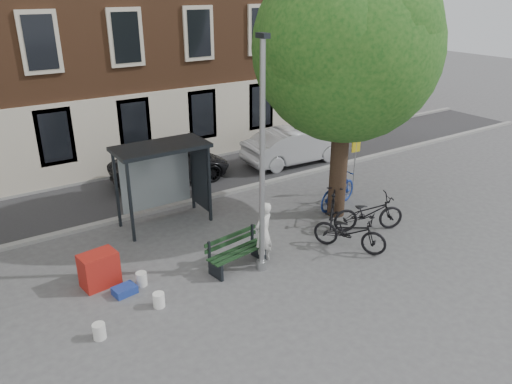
{
  "coord_description": "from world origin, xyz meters",
  "views": [
    {
      "loc": [
        -6.57,
        -9.62,
        7.11
      ],
      "look_at": [
        0.99,
        1.78,
        1.4
      ],
      "focal_mm": 35.0,
      "sensor_mm": 36.0,
      "label": 1
    }
  ],
  "objects_px": {
    "bike_d": "(333,207)",
    "car_dark": "(171,165)",
    "car_silver": "(295,146)",
    "bench": "(236,253)",
    "lamppost": "(262,172)",
    "bike_c": "(350,232)",
    "red_stand": "(99,270)",
    "bus_shelter": "(172,164)",
    "bike_b": "(338,190)",
    "notice_sign": "(355,154)",
    "bike_a": "(368,213)",
    "painter": "(263,233)"
  },
  "relations": [
    {
      "from": "painter",
      "to": "notice_sign",
      "type": "height_order",
      "value": "notice_sign"
    },
    {
      "from": "lamppost",
      "to": "car_silver",
      "type": "bearing_deg",
      "value": 46.75
    },
    {
      "from": "lamppost",
      "to": "notice_sign",
      "type": "height_order",
      "value": "lamppost"
    },
    {
      "from": "bus_shelter",
      "to": "bike_b",
      "type": "height_order",
      "value": "bus_shelter"
    },
    {
      "from": "bike_a",
      "to": "bike_b",
      "type": "relative_size",
      "value": 1.07
    },
    {
      "from": "bench",
      "to": "bike_b",
      "type": "relative_size",
      "value": 0.87
    },
    {
      "from": "bus_shelter",
      "to": "painter",
      "type": "xyz_separation_m",
      "value": [
        0.86,
        -3.81,
        -1.03
      ]
    },
    {
      "from": "bench",
      "to": "car_silver",
      "type": "relative_size",
      "value": 0.4
    },
    {
      "from": "bus_shelter",
      "to": "bike_a",
      "type": "height_order",
      "value": "bus_shelter"
    },
    {
      "from": "bike_a",
      "to": "bike_c",
      "type": "xyz_separation_m",
      "value": [
        -1.35,
        -0.6,
        -0.02
      ]
    },
    {
      "from": "painter",
      "to": "car_dark",
      "type": "xyz_separation_m",
      "value": [
        0.49,
        7.06,
        -0.25
      ]
    },
    {
      "from": "painter",
      "to": "notice_sign",
      "type": "distance_m",
      "value": 5.9
    },
    {
      "from": "bench",
      "to": "bike_d",
      "type": "bearing_deg",
      "value": 0.37
    },
    {
      "from": "lamppost",
      "to": "car_silver",
      "type": "height_order",
      "value": "lamppost"
    },
    {
      "from": "painter",
      "to": "notice_sign",
      "type": "relative_size",
      "value": 0.85
    },
    {
      "from": "lamppost",
      "to": "bench",
      "type": "height_order",
      "value": "lamppost"
    },
    {
      "from": "bike_b",
      "to": "bike_c",
      "type": "bearing_deg",
      "value": 127.82
    },
    {
      "from": "bench",
      "to": "bike_c",
      "type": "relative_size",
      "value": 0.85
    },
    {
      "from": "bike_a",
      "to": "notice_sign",
      "type": "relative_size",
      "value": 1.06
    },
    {
      "from": "painter",
      "to": "bike_c",
      "type": "height_order",
      "value": "painter"
    },
    {
      "from": "bike_a",
      "to": "bike_d",
      "type": "distance_m",
      "value": 1.15
    },
    {
      "from": "bus_shelter",
      "to": "bike_d",
      "type": "relative_size",
      "value": 1.55
    },
    {
      "from": "bike_b",
      "to": "notice_sign",
      "type": "xyz_separation_m",
      "value": [
        1.22,
        0.52,
        0.93
      ]
    },
    {
      "from": "bike_a",
      "to": "notice_sign",
      "type": "xyz_separation_m",
      "value": [
        1.64,
        2.37,
        0.97
      ]
    },
    {
      "from": "painter",
      "to": "car_silver",
      "type": "relative_size",
      "value": 0.39
    },
    {
      "from": "bench",
      "to": "red_stand",
      "type": "xyz_separation_m",
      "value": [
        -3.36,
        1.15,
        0.04
      ]
    },
    {
      "from": "painter",
      "to": "bike_d",
      "type": "relative_size",
      "value": 0.97
    },
    {
      "from": "bike_c",
      "to": "car_dark",
      "type": "distance_m",
      "value": 8.1
    },
    {
      "from": "bike_b",
      "to": "lamppost",
      "type": "bearing_deg",
      "value": 97.1
    },
    {
      "from": "bike_b",
      "to": "bike_c",
      "type": "relative_size",
      "value": 0.97
    },
    {
      "from": "bike_b",
      "to": "car_silver",
      "type": "xyz_separation_m",
      "value": [
        1.59,
        4.5,
        0.13
      ]
    },
    {
      "from": "bike_b",
      "to": "car_dark",
      "type": "xyz_separation_m",
      "value": [
        -3.73,
        5.42,
        0.02
      ]
    },
    {
      "from": "painter",
      "to": "car_dark",
      "type": "height_order",
      "value": "painter"
    },
    {
      "from": "bike_d",
      "to": "red_stand",
      "type": "bearing_deg",
      "value": 41.67
    },
    {
      "from": "bike_d",
      "to": "car_dark",
      "type": "relative_size",
      "value": 0.4
    },
    {
      "from": "bike_c",
      "to": "bench",
      "type": "bearing_deg",
      "value": 132.74
    },
    {
      "from": "bench",
      "to": "bike_c",
      "type": "bearing_deg",
      "value": -25.35
    },
    {
      "from": "bike_c",
      "to": "red_stand",
      "type": "relative_size",
      "value": 2.38
    },
    {
      "from": "car_silver",
      "to": "red_stand",
      "type": "height_order",
      "value": "car_silver"
    },
    {
      "from": "bus_shelter",
      "to": "bike_b",
      "type": "xyz_separation_m",
      "value": [
        5.08,
        -2.16,
        -1.3
      ]
    },
    {
      "from": "bike_a",
      "to": "bus_shelter",
      "type": "bearing_deg",
      "value": 73.82
    },
    {
      "from": "bench",
      "to": "car_silver",
      "type": "height_order",
      "value": "car_silver"
    },
    {
      "from": "car_silver",
      "to": "bench",
      "type": "bearing_deg",
      "value": 135.07
    },
    {
      "from": "lamppost",
      "to": "bench",
      "type": "relative_size",
      "value": 3.37
    },
    {
      "from": "bus_shelter",
      "to": "red_stand",
      "type": "relative_size",
      "value": 3.17
    },
    {
      "from": "painter",
      "to": "red_stand",
      "type": "height_order",
      "value": "painter"
    },
    {
      "from": "lamppost",
      "to": "bike_a",
      "type": "distance_m",
      "value": 4.61
    },
    {
      "from": "bike_c",
      "to": "bus_shelter",
      "type": "bearing_deg",
      "value": 95.33
    },
    {
      "from": "bike_b",
      "to": "red_stand",
      "type": "relative_size",
      "value": 2.3
    },
    {
      "from": "painter",
      "to": "bench",
      "type": "distance_m",
      "value": 0.91
    }
  ]
}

